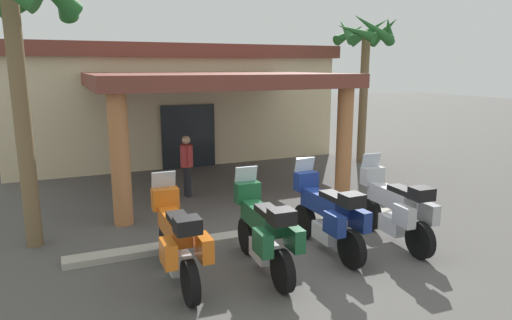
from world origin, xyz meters
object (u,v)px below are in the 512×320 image
object	(u,v)px
motorcycle_silver	(395,208)
palm_tree_roadside	(8,14)
motel_building	(167,99)
motorcycle_orange	(177,240)
motorcycle_green	(264,231)
pedestrian	(187,162)
motorcycle_blue	(328,215)
palm_tree_near_portico	(366,46)

from	to	relation	value
motorcycle_silver	palm_tree_roadside	distance (m)	7.73
palm_tree_roadside	motel_building	bearing A→B (deg)	62.26
motorcycle_silver	motorcycle_orange	bearing A→B (deg)	92.68
motorcycle_green	pedestrian	size ratio (longest dim) A/B	1.38
motel_building	pedestrian	size ratio (longest dim) A/B	7.56
motorcycle_silver	motel_building	bearing A→B (deg)	13.07
pedestrian	palm_tree_roadside	distance (m)	5.29
motorcycle_blue	motorcycle_green	bearing A→B (deg)	100.58
palm_tree_roadside	motorcycle_green	bearing A→B (deg)	-37.14
motorcycle_silver	pedestrian	xyz separation A→B (m)	(-2.82, 4.68, 0.22)
motorcycle_silver	palm_tree_roadside	bearing A→B (deg)	71.30
motel_building	palm_tree_near_portico	xyz separation A→B (m)	(5.94, -4.50, 1.92)
motorcycle_silver	pedestrian	size ratio (longest dim) A/B	1.38
motorcycle_green	pedestrian	xyz separation A→B (m)	(-0.02, 4.82, 0.22)
motorcycle_silver	pedestrian	bearing A→B (deg)	34.36
motorcycle_orange	motorcycle_silver	size ratio (longest dim) A/B	1.00
motorcycle_blue	motorcycle_silver	size ratio (longest dim) A/B	1.00
motorcycle_orange	palm_tree_near_portico	size ratio (longest dim) A/B	0.43
motel_building	pedestrian	xyz separation A→B (m)	(-0.91, -6.40, -1.17)
palm_tree_roadside	palm_tree_near_portico	xyz separation A→B (m)	(10.41, 4.01, -0.21)
motorcycle_orange	palm_tree_near_portico	xyz separation A→B (m)	(8.22, 6.54, 3.31)
motorcycle_blue	palm_tree_roadside	size ratio (longest dim) A/B	0.41
pedestrian	palm_tree_near_portico	bearing A→B (deg)	11.22
motorcycle_green	pedestrian	bearing A→B (deg)	2.44
motorcycle_silver	palm_tree_near_portico	distance (m)	8.40
motel_building	motorcycle_green	xyz separation A→B (m)	(-0.89, -11.22, -1.39)
motorcycle_silver	palm_tree_roadside	size ratio (longest dim) A/B	0.41
motorcycle_blue	palm_tree_roadside	world-z (taller)	palm_tree_roadside
pedestrian	palm_tree_roadside	bearing A→B (deg)	-153.78
motel_building	motorcycle_orange	bearing A→B (deg)	-102.30
palm_tree_near_portico	pedestrian	bearing A→B (deg)	-164.45
motel_building	motorcycle_blue	bearing A→B (deg)	-87.95
motorcycle_green	motorcycle_silver	bearing A→B (deg)	-85.09
motel_building	pedestrian	bearing A→B (deg)	-98.72
motel_building	motorcycle_silver	bearing A→B (deg)	-80.87
motel_building	palm_tree_near_portico	size ratio (longest dim) A/B	2.37
motorcycle_green	palm_tree_roadside	xyz separation A→B (m)	(-3.58, 2.71, 3.52)
motorcycle_green	motorcycle_blue	xyz separation A→B (m)	(1.40, 0.29, 0.00)
motorcycle_blue	palm_tree_near_portico	world-z (taller)	palm_tree_near_portico
motorcycle_blue	palm_tree_near_portico	distance (m)	9.05
motorcycle_silver	palm_tree_near_portico	xyz separation A→B (m)	(4.03, 6.59, 3.31)
motorcycle_orange	motorcycle_silver	xyz separation A→B (m)	(4.19, -0.05, 0.00)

